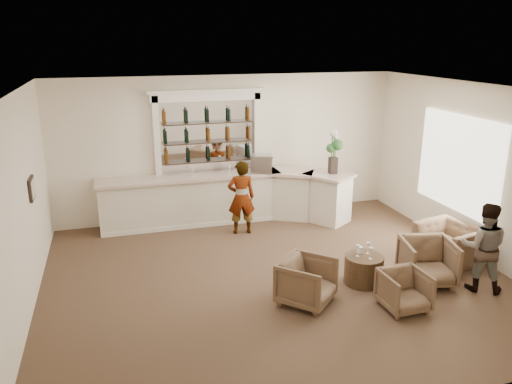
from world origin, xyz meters
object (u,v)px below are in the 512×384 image
guest (483,247)px  armchair_left (307,282)px  bar_counter (228,198)px  armchair_right (428,262)px  sommelier (241,198)px  armchair_far (449,243)px  cocktail_table (364,269)px  flower_vase (334,149)px  armchair_center (404,291)px  espresso_machine (261,164)px

guest → armchair_left: guest is taller
bar_counter → armchair_right: bearing=-56.1°
bar_counter → armchair_left: bar_counter is taller
bar_counter → sommelier: bearing=-80.5°
armchair_far → cocktail_table: bearing=-92.7°
bar_counter → flower_vase: bearing=-14.3°
armchair_center → flower_vase: flower_vase is taller
armchair_right → armchair_far: (0.94, 0.67, -0.04)m
armchair_left → espresso_machine: espresso_machine is taller
armchair_left → armchair_far: armchair_left is taller
armchair_left → espresso_machine: (0.42, 3.89, 0.98)m
guest → flower_vase: size_ratio=1.55×
espresso_machine → flower_vase: size_ratio=0.48×
cocktail_table → sommelier: (-1.44, 2.85, 0.56)m
sommelier → armchair_center: size_ratio=2.33×
bar_counter → flower_vase: flower_vase is taller
armchair_far → armchair_center: bearing=-66.7°
sommelier → flower_vase: (2.19, 0.15, 0.89)m
armchair_left → armchair_right: size_ratio=0.94×
armchair_left → guest: bearing=-52.2°
guest → flower_vase: (-1.02, 3.76, 0.93)m
guest → cocktail_table: bearing=11.3°
armchair_right → armchair_left: bearing=-165.5°
cocktail_table → sommelier: bearing=116.8°
guest → armchair_far: bearing=-67.2°
armchair_far → guest: bearing=-24.7°
sommelier → flower_vase: size_ratio=1.63×
bar_counter → armchair_center: size_ratio=8.26×
armchair_center → armchair_far: bearing=35.0°
armchair_right → espresso_machine: size_ratio=1.83×
bar_counter → armchair_center: bearing=-69.0°
armchair_far → flower_vase: flower_vase is taller
bar_counter → armchair_far: bar_counter is taller
armchair_center → espresso_machine: (-0.97, 4.51, 1.03)m
guest → bar_counter: bearing=-18.2°
armchair_far → espresso_machine: bearing=-151.8°
sommelier → flower_vase: 2.37m
armchair_far → armchair_right: bearing=-67.7°
cocktail_table → guest: guest is taller
guest → armchair_far: guest is taller
sommelier → armchair_right: size_ratio=1.87×
bar_counter → armchair_left: bearing=-84.8°
armchair_right → flower_vase: size_ratio=0.87×
cocktail_table → flower_vase: size_ratio=0.67×
guest → espresso_machine: 5.03m
cocktail_table → armchair_center: bearing=-79.2°
bar_counter → armchair_right: size_ratio=6.62×
armchair_center → espresso_machine: espresso_machine is taller
guest → armchair_center: size_ratio=2.22×
sommelier → armchair_center: bearing=118.6°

